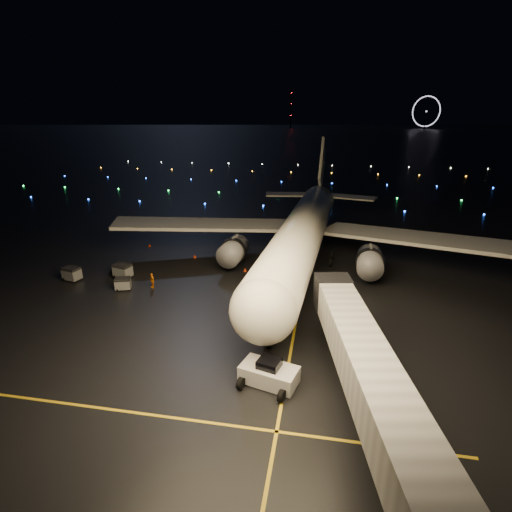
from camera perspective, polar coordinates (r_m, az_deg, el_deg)
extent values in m
plane|color=black|center=(332.93, 8.01, 15.63)|extent=(2000.00, 2000.00, 0.00)
cube|color=yellow|center=(51.39, 6.58, -4.52)|extent=(0.25, 80.00, 0.02)
cube|color=yellow|center=(35.94, -26.62, -18.17)|extent=(60.00, 0.25, 0.02)
cube|color=silver|center=(33.75, 1.89, -16.16)|extent=(5.09, 3.55, 2.20)
imported|color=orange|center=(52.43, -14.62, -3.40)|extent=(1.16, 1.12, 1.95)
cone|color=#FD3709|center=(56.22, -1.56, -1.96)|extent=(0.55, 0.55, 0.54)
cone|color=#FD3709|center=(58.56, 0.22, -1.08)|extent=(0.53, 0.53, 0.50)
cone|color=#FD3709|center=(62.28, -8.76, -0.02)|extent=(0.61, 0.61, 0.54)
cone|color=#FD3709|center=(69.22, -14.98, 1.53)|extent=(0.57, 0.57, 0.55)
cylinder|color=black|center=(775.64, 5.02, 20.14)|extent=(1.80, 1.80, 64.00)
cube|color=gray|center=(52.94, -18.47, -3.79)|extent=(2.17, 1.83, 1.57)
cube|color=gray|center=(56.79, -18.51, -2.04)|extent=(2.54, 2.04, 1.90)
cube|color=gray|center=(58.39, -24.83, -2.33)|extent=(2.44, 1.97, 1.82)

